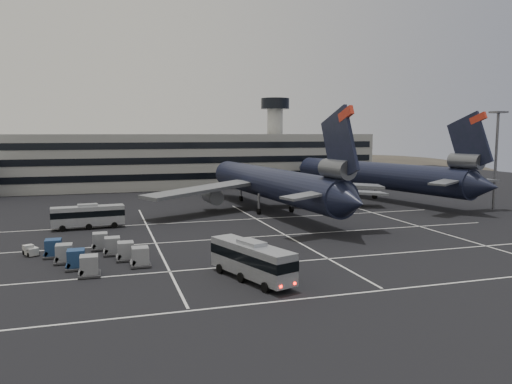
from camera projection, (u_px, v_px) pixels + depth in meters
ground at (207, 247)px, 62.85m from camera, size 260.00×260.00×0.00m
lane_markings at (213, 245)px, 63.81m from camera, size 90.00×55.62×0.01m
terminal at (140, 162)px, 128.66m from camera, size 125.00×26.00×24.00m
hills at (171, 190)px, 230.83m from camera, size 352.00×180.00×44.00m
lightpole_right at (497, 146)px, 92.71m from camera, size 2.40×2.40×18.28m
trijet_main at (272, 183)px, 89.83m from camera, size 47.27×57.70×18.08m
trijet_far at (378, 174)px, 107.39m from camera, size 22.22×57.13×18.08m
bus_near at (252, 259)px, 48.41m from camera, size 6.01×11.32×3.92m
bus_far at (88, 215)px, 74.77m from camera, size 10.68×3.31×3.72m
tug_b at (31, 250)px, 58.39m from camera, size 2.06×2.43×1.35m
uld_cluster at (95, 252)px, 55.61m from camera, size 12.28×14.75×2.09m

